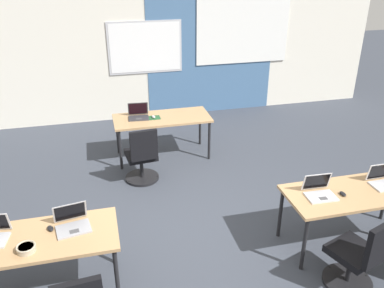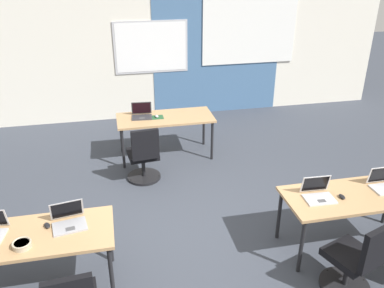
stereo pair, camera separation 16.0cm
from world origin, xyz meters
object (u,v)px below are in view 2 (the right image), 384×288
at_px(laptop_near_left_inner, 69,220).
at_px(mouse_far_left, 157,116).
at_px(desk_near_right, 353,199).
at_px(laptop_near_right_inner, 318,194).
at_px(mouse_near_right_inner, 342,197).
at_px(chair_near_right_inner, 356,263).
at_px(chair_far_left, 144,159).
at_px(desk_near_left, 31,240).
at_px(desk_far_center, 165,120).
at_px(mouse_near_left_inner, 47,225).
at_px(snack_bowl, 22,244).
at_px(laptop_far_left, 142,114).

height_order(laptop_near_left_inner, mouse_far_left, laptop_near_left_inner).
relative_size(desk_near_right, laptop_near_right_inner, 4.68).
relative_size(desk_near_right, mouse_near_right_inner, 15.72).
height_order(chair_near_right_inner, chair_far_left, same).
xyz_separation_m(desk_near_left, laptop_near_right_inner, (3.07, 0.03, 0.11)).
bearing_deg(desk_far_center, chair_near_right_inner, -67.92).
bearing_deg(desk_near_left, mouse_far_left, 60.14).
xyz_separation_m(desk_near_left, chair_near_right_inner, (3.16, -0.68, -0.28)).
height_order(mouse_near_right_inner, mouse_far_left, mouse_far_left).
bearing_deg(mouse_near_left_inner, chair_near_right_inner, -14.56).
xyz_separation_m(desk_near_right, snack_bowl, (-3.55, -0.18, 0.10)).
bearing_deg(mouse_near_right_inner, desk_near_right, 11.75).
bearing_deg(mouse_near_left_inner, desk_near_left, -145.82).
bearing_deg(snack_bowl, laptop_near_left_inner, 33.51).
bearing_deg(mouse_near_left_inner, chair_far_left, 59.22).
relative_size(desk_far_center, mouse_near_left_inner, 14.11).
height_order(laptop_near_left_inner, mouse_near_left_inner, laptop_near_left_inner).
distance_m(laptop_near_left_inner, laptop_far_left, 2.96).
relative_size(desk_far_center, laptop_far_left, 4.55).
relative_size(desk_near_right, laptop_near_left_inner, 4.27).
bearing_deg(mouse_near_right_inner, chair_near_right_inner, -104.39).
height_order(laptop_near_right_inner, mouse_near_left_inner, laptop_near_right_inner).
bearing_deg(mouse_near_right_inner, mouse_far_left, 121.20).
distance_m(desk_far_center, laptop_far_left, 0.40).
bearing_deg(chair_far_left, desk_near_left, 51.43).
distance_m(mouse_near_right_inner, mouse_near_left_inner, 3.18).
bearing_deg(mouse_far_left, chair_near_right_inner, -65.98).
distance_m(desk_near_left, chair_far_left, 2.43).
distance_m(desk_near_left, laptop_far_left, 3.19).
distance_m(desk_near_right, mouse_near_left_inner, 3.35).
relative_size(mouse_near_left_inner, chair_far_left, 0.12).
relative_size(chair_near_right_inner, snack_bowl, 5.18).
bearing_deg(desk_far_center, desk_near_right, -57.99).
relative_size(laptop_near_left_inner, chair_far_left, 0.41).
height_order(desk_near_left, mouse_near_right_inner, mouse_near_right_inner).
bearing_deg(laptop_near_right_inner, desk_far_center, 117.83).
relative_size(laptop_near_left_inner, mouse_far_left, 3.55).
bearing_deg(mouse_near_left_inner, laptop_near_right_inner, -1.38).
xyz_separation_m(laptop_far_left, mouse_far_left, (0.24, -0.08, -0.03)).
relative_size(mouse_far_left, snack_bowl, 0.59).
distance_m(desk_near_left, laptop_near_left_inner, 0.39).
xyz_separation_m(desk_far_center, mouse_near_right_inner, (1.58, -2.84, 0.08)).
height_order(desk_far_center, mouse_near_right_inner, mouse_near_right_inner).
bearing_deg(laptop_near_right_inner, chair_near_right_inner, -79.98).
height_order(laptop_near_right_inner, chair_near_right_inner, laptop_near_right_inner).
relative_size(mouse_near_right_inner, snack_bowl, 0.57).
xyz_separation_m(desk_near_right, laptop_far_left, (-2.13, 2.88, 0.11)).
bearing_deg(mouse_near_right_inner, chair_far_left, 134.48).
bearing_deg(snack_bowl, mouse_near_right_inner, 2.40).
bearing_deg(desk_near_left, desk_near_right, 0.00).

